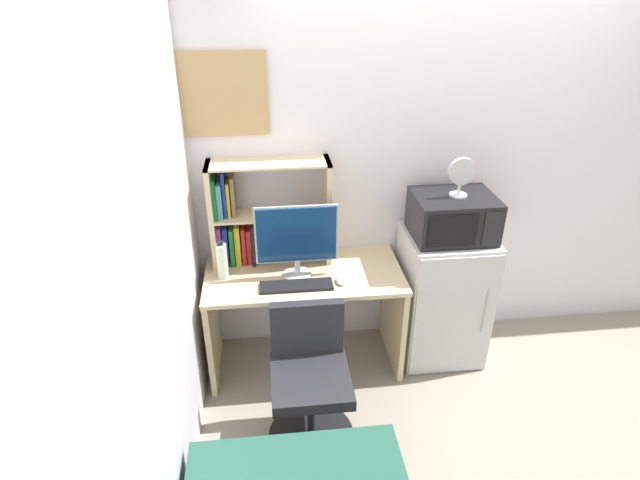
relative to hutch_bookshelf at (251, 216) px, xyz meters
The scene contains 13 objects.
wall_back 1.65m from the hutch_bookshelf, ahead, with size 6.40×0.04×2.60m, color silver.
wall_left 1.56m from the hutch_bookshelf, 104.55° to the right, with size 0.04×4.40×2.60m, color silver.
desk 0.66m from the hutch_bookshelf, 32.19° to the right, with size 1.27×0.61×0.74m.
hutch_bookshelf is the anchor object (origin of this frame).
monitor 0.35m from the hutch_bookshelf, 38.78° to the right, with size 0.51×0.18×0.48m.
keyboard 0.54m from the hutch_bookshelf, 54.64° to the right, with size 0.45×0.13×0.02m, color black.
computer_mouse 0.70m from the hutch_bookshelf, 32.31° to the right, with size 0.06×0.10×0.03m, color silver.
water_bottle 0.34m from the hutch_bookshelf, 134.77° to the right, with size 0.07×0.07×0.26m.
mini_fridge 1.41m from the hutch_bookshelf, ahead, with size 0.56×0.52×0.94m.
microwave 1.28m from the hutch_bookshelf, ahead, with size 0.51×0.40×0.28m.
desk_fan 1.33m from the hutch_bookshelf, ahead, with size 0.17×0.11×0.25m.
desk_chair 1.11m from the hutch_bookshelf, 70.44° to the right, with size 0.50×0.50×0.84m.
wall_corkboard 0.77m from the hutch_bookshelf, 146.28° to the left, with size 0.56×0.02×0.49m, color tan.
Camera 1 is at (-1.13, -3.10, 2.48)m, focal length 28.77 mm.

